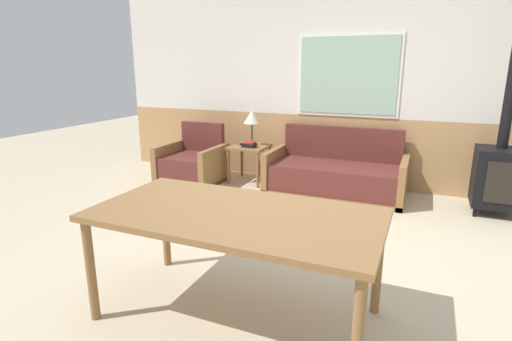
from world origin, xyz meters
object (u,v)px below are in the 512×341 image
side_table (249,152)px  wood_stove (500,166)px  dining_table (236,222)px  couch (335,175)px  armchair (193,165)px  table_lamp (252,118)px

side_table → wood_stove: bearing=-1.4°
side_table → dining_table: (1.23, -2.94, 0.24)m
couch → side_table: couch is taller
dining_table → wood_stove: bearing=57.4°
armchair → wood_stove: bearing=-12.8°
dining_table → side_table: bearing=112.7°
couch → dining_table: bearing=-90.5°
couch → side_table: (-1.25, 0.06, 0.19)m
couch → side_table: size_ratio=3.34×
armchair → dining_table: bearing=-69.9°
table_lamp → dining_table: 3.27m
armchair → table_lamp: (0.73, 0.44, 0.66)m
armchair → table_lamp: size_ratio=1.66×
side_table → dining_table: dining_table is taller
couch → table_lamp: size_ratio=3.50×
armchair → side_table: size_ratio=1.58×
couch → armchair: (-1.98, -0.29, 0.00)m
armchair → table_lamp: 1.08m
table_lamp → dining_table: size_ratio=0.28×
couch → armchair: 2.00m
side_table → table_lamp: 0.49m
table_lamp → armchair: bearing=-148.9°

